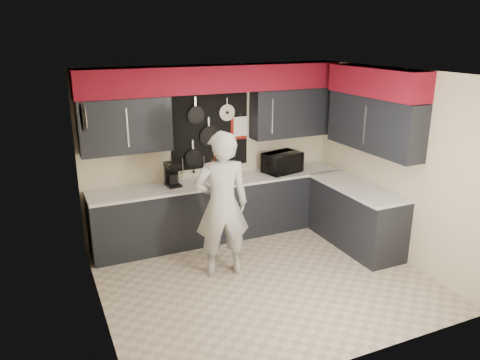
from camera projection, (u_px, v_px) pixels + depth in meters
name	position (u px, v px, depth m)	size (l,w,h in m)	color
ground	(263.00, 278.00, 6.05)	(4.00, 4.00, 0.00)	#BEB094
back_wall_assembly	(216.00, 106.00, 6.83)	(4.00, 0.36, 2.60)	beige
right_wall_assembly	(377.00, 116.00, 6.41)	(0.36, 3.50, 2.60)	beige
left_wall_assembly	(94.00, 204.00, 4.88)	(0.05, 3.50, 2.60)	beige
base_cabinets	(259.00, 210.00, 7.08)	(3.95, 2.20, 0.92)	black
microwave	(282.00, 163.00, 7.35)	(0.57, 0.39, 0.32)	black
knife_block	(232.00, 171.00, 7.07)	(0.10, 0.10, 0.22)	#351D11
utensil_crock	(213.00, 176.00, 6.98)	(0.11, 0.11, 0.15)	white
coffee_maker	(172.00, 174.00, 6.70)	(0.21, 0.25, 0.35)	black
person	(222.00, 205.00, 5.90)	(0.70, 0.46, 1.91)	beige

